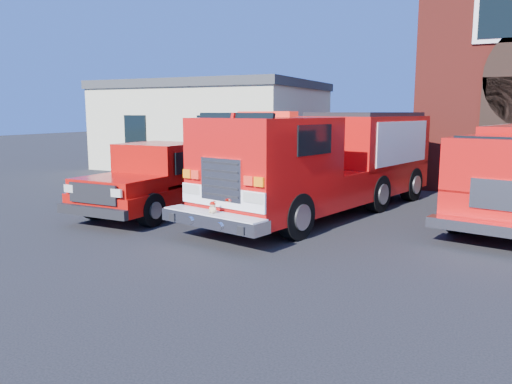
% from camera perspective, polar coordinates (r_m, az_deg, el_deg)
% --- Properties ---
extents(ground, '(100.00, 100.00, 0.00)m').
position_cam_1_polar(ground, '(11.07, 2.65, -5.76)').
color(ground, black).
rests_on(ground, ground).
extents(side_building, '(10.20, 8.20, 4.35)m').
position_cam_1_polar(side_building, '(26.37, -4.69, 7.72)').
color(side_building, beige).
rests_on(side_building, ground).
extents(fire_engine, '(4.79, 9.62, 2.86)m').
position_cam_1_polar(fire_engine, '(14.22, 8.28, 3.54)').
color(fire_engine, black).
rests_on(fire_engine, ground).
extents(pickup_truck, '(2.40, 6.10, 1.97)m').
position_cam_1_polar(pickup_truck, '(14.74, -10.08, 1.54)').
color(pickup_truck, black).
rests_on(pickup_truck, ground).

